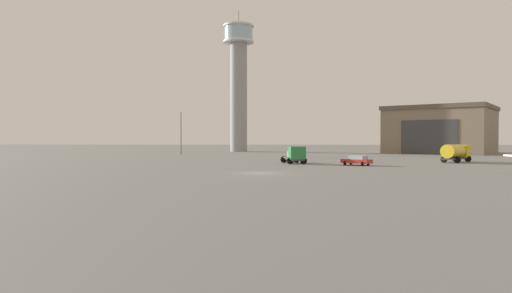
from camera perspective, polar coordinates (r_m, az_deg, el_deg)
ground_plane at (r=47.76m, az=0.51°, el=-3.53°), size 400.00×400.00×0.00m
control_tower at (r=124.75m, az=-2.31°, el=9.10°), size 8.68×8.68×39.95m
hangar at (r=119.70m, az=23.16°, el=2.02°), size 32.28×31.87×11.79m
truck_flatbed_green at (r=65.51m, az=5.15°, el=-1.16°), size 3.95×6.19×2.62m
truck_fuel_tanker_yellow at (r=75.83m, az=24.84°, el=-0.66°), size 6.44×6.81×2.88m
car_red at (r=62.80m, az=13.17°, el=-1.77°), size 4.36×4.05×1.37m
light_post_east at (r=101.58m, az=-9.86°, el=2.27°), size 0.44×0.44×10.12m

